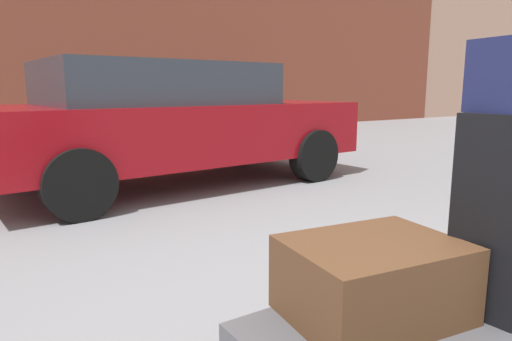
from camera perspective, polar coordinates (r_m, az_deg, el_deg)
luggage_cart at (r=1.84m, az=22.43°, el=-18.72°), size 1.35×0.83×0.34m
suitcase_black_rear_left at (r=1.91m, az=29.29°, el=-4.45°), size 0.43×0.27×0.71m
suitcase_brown_front_right at (r=1.70m, az=14.37°, el=-12.99°), size 0.65×0.53×0.27m
parked_car at (r=5.47m, az=-10.34°, el=6.11°), size 4.41×2.14×1.42m
bicycle_leaning at (r=12.13m, az=-2.18°, el=6.61°), size 1.75×0.35×0.96m
bollard_kerb_near at (r=9.37m, az=-9.88°, el=5.09°), size 0.27×0.27×0.65m
bollard_kerb_mid at (r=9.95m, az=-3.07°, el=5.52°), size 0.27×0.27×0.65m
bollard_kerb_far at (r=10.57m, az=2.25°, el=5.80°), size 0.27×0.27×0.65m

